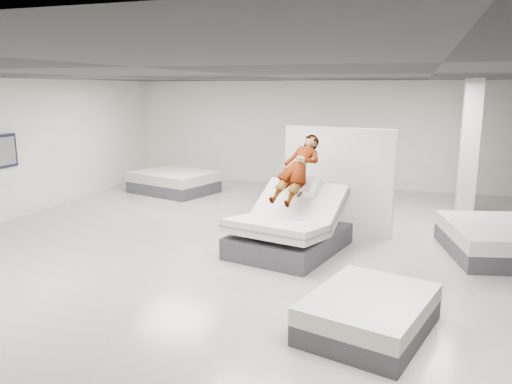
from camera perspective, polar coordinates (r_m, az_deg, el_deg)
room at (r=8.76m, az=-1.15°, el=2.71°), size 14.00×14.04×3.20m
hero_bed at (r=9.27m, az=3.81°, el=-4.35°), size 2.12×2.52×1.32m
person at (r=9.35m, az=4.79°, el=1.42°), size 0.91×1.53×1.47m
remote at (r=8.98m, az=5.03°, el=-0.27°), size 0.08×0.15×0.08m
divider_panel at (r=10.56m, az=9.25°, el=1.37°), size 2.37×0.68×2.19m
flat_bed_right_far at (r=10.02m, az=25.58°, el=-5.00°), size 2.00×2.39×0.57m
flat_bed_right_near at (r=6.52m, az=12.79°, el=-13.38°), size 1.73×2.04×0.48m
flat_bed_left_far at (r=14.66m, az=-9.37°, el=1.13°), size 2.60×2.22×0.61m
column at (r=12.79m, az=23.19°, el=4.66°), size 0.40×0.40×3.20m
wall_poster at (r=12.41m, az=-27.23°, el=4.11°), size 0.06×0.95×0.75m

